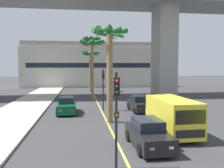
{
  "coord_description": "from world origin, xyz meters",
  "views": [
    {
      "loc": [
        -2.11,
        -1.77,
        4.43
      ],
      "look_at": [
        0.0,
        14.0,
        3.29
      ],
      "focal_mm": 38.33,
      "sensor_mm": 36.0,
      "label": 1
    }
  ],
  "objects_px": {
    "car_queue_third": "(148,134)",
    "palm_tree_mid_median": "(110,49)",
    "car_queue_second": "(139,104)",
    "palm_tree_far_median": "(92,49)",
    "traffic_light_median_near": "(116,107)",
    "palm_tree_farthest_median": "(90,58)",
    "traffic_light_median_far": "(103,84)",
    "car_queue_front": "(66,106)",
    "palm_tree_near_median": "(92,47)",
    "delivery_van": "(172,115)"
  },
  "relations": [
    {
      "from": "palm_tree_mid_median",
      "to": "palm_tree_farthest_median",
      "type": "xyz_separation_m",
      "value": [
        -0.47,
        24.33,
        0.15
      ]
    },
    {
      "from": "traffic_light_median_far",
      "to": "palm_tree_far_median",
      "type": "bearing_deg",
      "value": 94.92
    },
    {
      "from": "palm_tree_near_median",
      "to": "palm_tree_mid_median",
      "type": "relative_size",
      "value": 1.21
    },
    {
      "from": "car_queue_front",
      "to": "delivery_van",
      "type": "relative_size",
      "value": 0.79
    },
    {
      "from": "palm_tree_mid_median",
      "to": "delivery_van",
      "type": "bearing_deg",
      "value": -46.53
    },
    {
      "from": "traffic_light_median_near",
      "to": "palm_tree_far_median",
      "type": "bearing_deg",
      "value": 89.73
    },
    {
      "from": "traffic_light_median_far",
      "to": "palm_tree_far_median",
      "type": "distance_m",
      "value": 8.8
    },
    {
      "from": "palm_tree_farthest_median",
      "to": "palm_tree_near_median",
      "type": "bearing_deg",
      "value": -90.06
    },
    {
      "from": "traffic_light_median_far",
      "to": "palm_tree_far_median",
      "type": "xyz_separation_m",
      "value": [
        -0.67,
        7.8,
        4.01
      ]
    },
    {
      "from": "palm_tree_mid_median",
      "to": "palm_tree_far_median",
      "type": "height_order",
      "value": "palm_tree_far_median"
    },
    {
      "from": "car_queue_second",
      "to": "palm_tree_far_median",
      "type": "distance_m",
      "value": 11.31
    },
    {
      "from": "traffic_light_median_near",
      "to": "palm_tree_near_median",
      "type": "distance_m",
      "value": 28.41
    },
    {
      "from": "car_queue_front",
      "to": "car_queue_second",
      "type": "relative_size",
      "value": 1.0
    },
    {
      "from": "car_queue_second",
      "to": "traffic_light_median_far",
      "type": "bearing_deg",
      "value": 167.52
    },
    {
      "from": "palm_tree_farthest_median",
      "to": "car_queue_front",
      "type": "bearing_deg",
      "value": -98.98
    },
    {
      "from": "palm_tree_far_median",
      "to": "car_queue_third",
      "type": "bearing_deg",
      "value": -83.85
    },
    {
      "from": "delivery_van",
      "to": "palm_tree_near_median",
      "type": "xyz_separation_m",
      "value": [
        -4.13,
        23.07,
        6.33
      ]
    },
    {
      "from": "car_queue_second",
      "to": "car_queue_third",
      "type": "relative_size",
      "value": 1.0
    },
    {
      "from": "car_queue_third",
      "to": "traffic_light_median_near",
      "type": "bearing_deg",
      "value": -129.56
    },
    {
      "from": "delivery_van",
      "to": "palm_tree_mid_median",
      "type": "xyz_separation_m",
      "value": [
        -3.66,
        3.86,
        4.56
      ]
    },
    {
      "from": "palm_tree_near_median",
      "to": "traffic_light_median_far",
      "type": "bearing_deg",
      "value": -88.12
    },
    {
      "from": "traffic_light_median_near",
      "to": "traffic_light_median_far",
      "type": "height_order",
      "value": "same"
    },
    {
      "from": "palm_tree_mid_median",
      "to": "traffic_light_median_near",
      "type": "bearing_deg",
      "value": -95.14
    },
    {
      "from": "car_queue_third",
      "to": "palm_tree_far_median",
      "type": "height_order",
      "value": "palm_tree_far_median"
    },
    {
      "from": "palm_tree_near_median",
      "to": "car_queue_second",
      "type": "bearing_deg",
      "value": -74.76
    },
    {
      "from": "traffic_light_median_near",
      "to": "palm_tree_far_median",
      "type": "xyz_separation_m",
      "value": [
        0.1,
        21.77,
        4.01
      ]
    },
    {
      "from": "car_queue_third",
      "to": "palm_tree_far_median",
      "type": "distance_m",
      "value": 20.17
    },
    {
      "from": "traffic_light_median_far",
      "to": "palm_tree_mid_median",
      "type": "bearing_deg",
      "value": -89.86
    },
    {
      "from": "delivery_van",
      "to": "palm_tree_far_median",
      "type": "relative_size",
      "value": 0.65
    },
    {
      "from": "car_queue_second",
      "to": "delivery_van",
      "type": "relative_size",
      "value": 0.78
    },
    {
      "from": "car_queue_front",
      "to": "palm_tree_farthest_median",
      "type": "bearing_deg",
      "value": 81.02
    },
    {
      "from": "delivery_van",
      "to": "car_queue_front",
      "type": "bearing_deg",
      "value": 131.78
    },
    {
      "from": "car_queue_second",
      "to": "palm_tree_farthest_median",
      "type": "xyz_separation_m",
      "value": [
        -4.03,
        19.92,
        5.27
      ]
    },
    {
      "from": "car_queue_third",
      "to": "palm_tree_farthest_median",
      "type": "xyz_separation_m",
      "value": [
        -1.84,
        30.47,
        5.27
      ]
    },
    {
      "from": "car_queue_front",
      "to": "palm_tree_near_median",
      "type": "relative_size",
      "value": 0.45
    },
    {
      "from": "traffic_light_median_near",
      "to": "traffic_light_median_far",
      "type": "distance_m",
      "value": 13.99
    },
    {
      "from": "palm_tree_farthest_median",
      "to": "traffic_light_median_far",
      "type": "bearing_deg",
      "value": -88.64
    },
    {
      "from": "car_queue_second",
      "to": "palm_tree_near_median",
      "type": "relative_size",
      "value": 0.45
    },
    {
      "from": "traffic_light_median_near",
      "to": "palm_tree_farthest_median",
      "type": "bearing_deg",
      "value": 89.44
    },
    {
      "from": "car_queue_third",
      "to": "palm_tree_far_median",
      "type": "xyz_separation_m",
      "value": [
        -2.06,
        19.14,
        6.01
      ]
    },
    {
      "from": "car_queue_third",
      "to": "palm_tree_far_median",
      "type": "bearing_deg",
      "value": 96.15
    },
    {
      "from": "car_queue_third",
      "to": "delivery_van",
      "type": "distance_m",
      "value": 3.28
    },
    {
      "from": "palm_tree_mid_median",
      "to": "palm_tree_farthest_median",
      "type": "relative_size",
      "value": 1.04
    },
    {
      "from": "traffic_light_median_near",
      "to": "car_queue_second",
      "type": "bearing_deg",
      "value": 71.73
    },
    {
      "from": "traffic_light_median_far",
      "to": "palm_tree_farthest_median",
      "type": "relative_size",
      "value": 0.58
    },
    {
      "from": "traffic_light_median_far",
      "to": "palm_tree_farthest_median",
      "type": "xyz_separation_m",
      "value": [
        -0.46,
        19.13,
        3.28
      ]
    },
    {
      "from": "car_queue_third",
      "to": "palm_tree_mid_median",
      "type": "xyz_separation_m",
      "value": [
        -1.38,
        6.14,
        5.12
      ]
    },
    {
      "from": "traffic_light_median_far",
      "to": "palm_tree_mid_median",
      "type": "distance_m",
      "value": 6.07
    },
    {
      "from": "palm_tree_far_median",
      "to": "car_queue_front",
      "type": "bearing_deg",
      "value": -108.71
    },
    {
      "from": "car_queue_second",
      "to": "palm_tree_near_median",
      "type": "height_order",
      "value": "palm_tree_near_median"
    }
  ]
}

